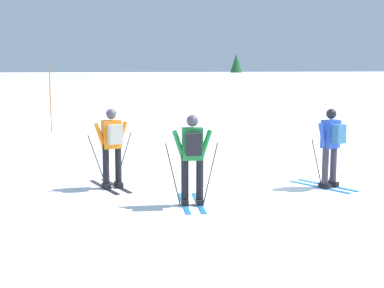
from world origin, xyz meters
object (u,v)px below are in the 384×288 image
skier_green (192,155)px  skier_orange (112,144)px  conifer_far_left (236,76)px  skier_blue (331,144)px  trail_marker_pole (50,100)px

skier_green → skier_orange: size_ratio=1.00×
skier_green → conifer_far_left: conifer_far_left is taller
conifer_far_left → skier_orange: bearing=-125.8°
skier_green → conifer_far_left: bearing=58.8°
skier_blue → trail_marker_pole: bearing=105.6°
skier_green → skier_orange: (-0.94, 2.05, -0.00)m
skier_green → trail_marker_pole: size_ratio=0.66×
skier_orange → trail_marker_pole: 11.05m
skier_orange → conifer_far_left: bearing=54.2°
skier_green → trail_marker_pole: (-0.27, 13.07, 0.34)m
trail_marker_pole → skier_green: bearing=-88.8°
skier_orange → skier_green: bearing=-65.4°
skier_blue → conifer_far_left: (9.31, 20.73, 1.15)m
skier_green → conifer_far_left: (12.63, 20.89, 1.15)m
skier_orange → trail_marker_pole: trail_marker_pole is taller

